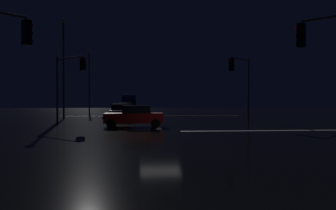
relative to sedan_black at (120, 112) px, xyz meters
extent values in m
cube|color=black|center=(3.18, -10.64, -0.85)|extent=(120.00, 120.00, 0.10)
cube|color=white|center=(3.18, -2.58, -0.80)|extent=(0.35, 13.79, 0.01)
cube|color=yellow|center=(3.18, 9.02, -0.80)|extent=(22.00, 0.15, 0.01)
cube|color=white|center=(11.34, -10.64, -0.80)|extent=(13.79, 0.40, 0.01)
cube|color=black|center=(0.00, -0.04, -0.13)|extent=(1.80, 4.20, 0.70)
cube|color=black|center=(0.00, 0.16, 0.49)|extent=(1.60, 2.00, 0.55)
cylinder|color=black|center=(0.90, -1.59, -0.48)|extent=(0.22, 0.64, 0.64)
cylinder|color=black|center=(-0.90, -1.59, -0.48)|extent=(0.22, 0.64, 0.64)
cylinder|color=black|center=(0.90, 1.51, -0.48)|extent=(0.22, 0.64, 0.64)
cylinder|color=black|center=(-0.90, 1.51, -0.48)|extent=(0.22, 0.64, 0.64)
sphere|color=#F9EFC6|center=(0.65, -2.16, -0.08)|extent=(0.22, 0.22, 0.22)
sphere|color=#F9EFC6|center=(-0.65, -2.16, -0.08)|extent=(0.22, 0.22, 0.22)
cube|color=#14512D|center=(-0.43, 5.70, -0.13)|extent=(1.80, 4.20, 0.70)
cube|color=black|center=(-0.43, 5.90, 0.49)|extent=(1.60, 2.00, 0.55)
cylinder|color=black|center=(0.47, 4.15, -0.48)|extent=(0.22, 0.64, 0.64)
cylinder|color=black|center=(-1.33, 4.15, -0.48)|extent=(0.22, 0.64, 0.64)
cylinder|color=black|center=(0.47, 7.25, -0.48)|extent=(0.22, 0.64, 0.64)
cylinder|color=black|center=(-1.33, 7.25, -0.48)|extent=(0.22, 0.64, 0.64)
sphere|color=#F9EFC6|center=(0.22, 3.58, -0.08)|extent=(0.22, 0.22, 0.22)
sphere|color=#F9EFC6|center=(-1.08, 3.58, -0.08)|extent=(0.22, 0.22, 0.22)
cube|color=silver|center=(-0.24, 11.85, -0.13)|extent=(1.80, 4.20, 0.70)
cube|color=black|center=(-0.24, 12.05, 0.49)|extent=(1.60, 2.00, 0.55)
cylinder|color=black|center=(0.66, 10.30, -0.48)|extent=(0.22, 0.64, 0.64)
cylinder|color=black|center=(-1.14, 10.30, -0.48)|extent=(0.22, 0.64, 0.64)
cylinder|color=black|center=(0.66, 13.40, -0.48)|extent=(0.22, 0.64, 0.64)
cylinder|color=black|center=(-1.14, 13.40, -0.48)|extent=(0.22, 0.64, 0.64)
sphere|color=#F9EFC6|center=(0.41, 9.73, -0.08)|extent=(0.22, 0.22, 0.22)
sphere|color=#F9EFC6|center=(-0.89, 9.73, -0.08)|extent=(0.22, 0.22, 0.22)
cube|color=#C66014|center=(-0.38, 17.21, -0.13)|extent=(1.80, 4.20, 0.70)
cube|color=black|center=(-0.38, 17.41, 0.49)|extent=(1.60, 2.00, 0.55)
cylinder|color=black|center=(0.52, 15.66, -0.48)|extent=(0.22, 0.64, 0.64)
cylinder|color=black|center=(-1.28, 15.66, -0.48)|extent=(0.22, 0.64, 0.64)
cylinder|color=black|center=(0.52, 18.76, -0.48)|extent=(0.22, 0.64, 0.64)
cylinder|color=black|center=(-1.28, 18.76, -0.48)|extent=(0.22, 0.64, 0.64)
sphere|color=#F9EFC6|center=(0.27, 15.09, -0.08)|extent=(0.22, 0.22, 0.22)
sphere|color=#F9EFC6|center=(-1.03, 15.09, -0.08)|extent=(0.22, 0.22, 0.22)
cube|color=#B7B7BC|center=(-0.18, 22.78, -0.13)|extent=(1.80, 4.20, 0.70)
cube|color=black|center=(-0.18, 22.98, 0.49)|extent=(1.60, 2.00, 0.55)
cylinder|color=black|center=(0.72, 21.23, -0.48)|extent=(0.22, 0.64, 0.64)
cylinder|color=black|center=(-1.08, 21.23, -0.48)|extent=(0.22, 0.64, 0.64)
cylinder|color=black|center=(0.72, 24.33, -0.48)|extent=(0.22, 0.64, 0.64)
cylinder|color=black|center=(-1.08, 24.33, -0.48)|extent=(0.22, 0.64, 0.64)
sphere|color=#F9EFC6|center=(0.47, 20.66, -0.08)|extent=(0.22, 0.22, 0.22)
sphere|color=#F9EFC6|center=(-0.83, 20.66, -0.08)|extent=(0.22, 0.22, 0.22)
cube|color=navy|center=(-0.27, 26.39, 0.83)|extent=(2.40, 2.20, 2.30)
cube|color=silver|center=(-0.27, 30.89, 0.98)|extent=(2.40, 5.00, 2.60)
cylinder|color=black|center=(0.93, 26.99, -0.32)|extent=(0.28, 0.96, 0.96)
cylinder|color=black|center=(-1.47, 26.99, -0.32)|extent=(0.28, 0.96, 0.96)
cylinder|color=black|center=(0.93, 31.69, -0.32)|extent=(0.28, 0.96, 0.96)
cylinder|color=black|center=(-1.47, 31.69, -0.32)|extent=(0.28, 0.96, 0.96)
sphere|color=#F9EFC6|center=(0.58, 25.24, 0.23)|extent=(0.26, 0.26, 0.26)
sphere|color=#F9EFC6|center=(-1.12, 25.24, 0.23)|extent=(0.26, 0.26, 0.26)
cube|color=maroon|center=(1.44, -7.19, -0.13)|extent=(4.20, 1.80, 0.70)
cube|color=black|center=(1.64, -7.19, 0.49)|extent=(2.00, 1.60, 0.55)
cylinder|color=black|center=(-0.11, -8.09, -0.48)|extent=(0.64, 0.22, 0.64)
cylinder|color=black|center=(-0.11, -6.29, -0.48)|extent=(0.64, 0.22, 0.64)
cylinder|color=black|center=(2.99, -8.09, -0.48)|extent=(0.64, 0.22, 0.64)
cylinder|color=black|center=(2.99, -6.29, -0.48)|extent=(0.64, 0.22, 0.64)
sphere|color=#F9EFC6|center=(-0.68, -7.84, -0.08)|extent=(0.22, 0.22, 0.22)
sphere|color=#F9EFC6|center=(-0.68, -6.54, -0.08)|extent=(0.22, 0.22, 0.22)
cube|color=black|center=(9.20, -16.66, 4.08)|extent=(0.46, 0.46, 1.05)
sphere|color=red|center=(9.09, -16.55, 4.42)|extent=(0.22, 0.22, 0.22)
sphere|color=black|center=(9.09, -16.55, 4.08)|extent=(0.22, 0.22, 0.22)
sphere|color=black|center=(9.09, -16.55, 3.73)|extent=(0.22, 0.22, 0.22)
cylinder|color=#4C4C51|center=(11.64, -2.18, 2.11)|extent=(0.18, 0.18, 5.82)
cylinder|color=#4C4C51|center=(10.56, -3.27, 4.72)|extent=(2.26, 2.26, 0.12)
cube|color=black|center=(9.47, -4.36, 4.10)|extent=(0.46, 0.46, 1.05)
sphere|color=red|center=(9.35, -4.47, 4.44)|extent=(0.22, 0.22, 0.22)
sphere|color=black|center=(9.35, -4.47, 4.10)|extent=(0.22, 0.22, 0.22)
sphere|color=black|center=(9.35, -4.47, 3.75)|extent=(0.22, 0.22, 0.22)
cube|color=black|center=(-2.80, -16.62, 4.01)|extent=(0.46, 0.46, 1.05)
sphere|color=red|center=(-2.69, -16.51, 4.35)|extent=(0.22, 0.22, 0.22)
sphere|color=black|center=(-2.69, -16.51, 4.01)|extent=(0.22, 0.22, 0.22)
sphere|color=black|center=(-2.69, -16.51, 3.66)|extent=(0.22, 0.22, 0.22)
cylinder|color=#4C4C51|center=(-5.28, -2.18, 2.06)|extent=(0.18, 0.18, 5.72)
cylinder|color=#4C4C51|center=(-3.94, -3.51, 4.62)|extent=(2.75, 2.75, 0.12)
cube|color=black|center=(-2.61, -4.84, 3.99)|extent=(0.46, 0.46, 1.05)
sphere|color=red|center=(-2.50, -4.96, 4.34)|extent=(0.22, 0.22, 0.22)
sphere|color=black|center=(-2.50, -4.96, 3.99)|extent=(0.22, 0.22, 0.22)
sphere|color=black|center=(-2.50, -4.96, 3.65)|extent=(0.22, 0.22, 0.22)
cylinder|color=#424247|center=(-5.98, 19.02, 3.76)|extent=(0.20, 0.20, 9.12)
sphere|color=#F9AD47|center=(-5.98, 19.02, 8.50)|extent=(0.44, 0.44, 0.44)
cylinder|color=#424247|center=(-5.98, 3.02, 4.12)|extent=(0.20, 0.20, 9.84)
sphere|color=#F9AD47|center=(-5.98, 3.02, 9.22)|extent=(0.44, 0.44, 0.44)
camera|label=1|loc=(2.07, -30.66, 1.17)|focal=34.42mm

